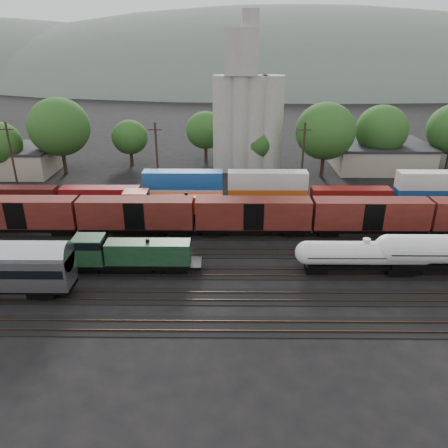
{
  "coord_description": "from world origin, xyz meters",
  "views": [
    {
      "loc": [
        -0.29,
        -48.14,
        24.79
      ],
      "look_at": [
        -0.76,
        2.0,
        3.0
      ],
      "focal_mm": 35.0,
      "sensor_mm": 36.0,
      "label": 1
    }
  ],
  "objects_px": {
    "tank_car_a": "(365,254)",
    "grain_silo": "(247,113)",
    "green_locomotive": "(124,254)",
    "orange_locomotive": "(166,205)"
  },
  "relations": [
    {
      "from": "tank_car_a",
      "to": "orange_locomotive",
      "type": "distance_m",
      "value": 28.31
    },
    {
      "from": "green_locomotive",
      "to": "tank_car_a",
      "type": "bearing_deg",
      "value": -0.0
    },
    {
      "from": "tank_car_a",
      "to": "grain_silo",
      "type": "distance_m",
      "value": 43.52
    },
    {
      "from": "tank_car_a",
      "to": "grain_silo",
      "type": "relative_size",
      "value": 0.53
    },
    {
      "from": "tank_car_a",
      "to": "orange_locomotive",
      "type": "bearing_deg",
      "value": 148.0
    },
    {
      "from": "green_locomotive",
      "to": "orange_locomotive",
      "type": "height_order",
      "value": "orange_locomotive"
    },
    {
      "from": "tank_car_a",
      "to": "grain_silo",
      "type": "xyz_separation_m",
      "value": [
        -11.63,
        41.0,
        8.83
      ]
    },
    {
      "from": "grain_silo",
      "to": "green_locomotive",
      "type": "bearing_deg",
      "value": -110.24
    },
    {
      "from": "green_locomotive",
      "to": "orange_locomotive",
      "type": "relative_size",
      "value": 0.92
    },
    {
      "from": "tank_car_a",
      "to": "orange_locomotive",
      "type": "relative_size",
      "value": 0.91
    }
  ]
}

